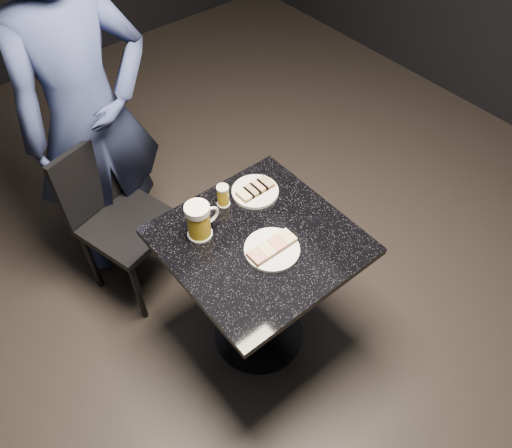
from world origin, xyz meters
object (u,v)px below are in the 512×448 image
at_px(table, 259,275).
at_px(chair, 117,212).
at_px(beer_mug, 199,221).
at_px(beer_tumbler, 223,196).
at_px(plate_large, 272,250).
at_px(plate_small, 255,192).
at_px(patron, 89,119).

xyz_separation_m(table, chair, (-0.29, 0.72, -0.01)).
relative_size(beer_mug, beer_tumbler, 1.61).
bearing_deg(plate_large, chair, 110.17).
relative_size(plate_large, beer_mug, 1.35).
xyz_separation_m(plate_small, beer_mug, (-0.31, -0.04, 0.07)).
bearing_deg(plate_large, plate_small, 62.50).
relative_size(plate_large, chair, 0.25).
bearing_deg(chair, beer_tumbler, -58.23).
distance_m(beer_tumbler, chair, 0.64).
xyz_separation_m(plate_small, patron, (-0.37, 0.72, 0.13)).
bearing_deg(plate_small, plate_large, -117.50).
bearing_deg(patron, chair, -107.01).
distance_m(plate_large, patron, 1.04).
bearing_deg(table, beer_tumbler, 88.95).
height_order(plate_small, beer_tumbler, beer_tumbler).
xyz_separation_m(patron, chair, (-0.07, -0.22, -0.39)).
relative_size(plate_small, beer_tumbler, 2.03).
bearing_deg(beer_tumbler, patron, 108.11).
distance_m(plate_small, beer_tumbler, 0.15).
bearing_deg(plate_small, patron, 117.03).
bearing_deg(plate_large, beer_tumbler, 89.21).
bearing_deg(beer_mug, plate_small, 7.80).
relative_size(plate_small, patron, 0.11).
height_order(patron, beer_tumbler, patron).
xyz_separation_m(plate_large, table, (-0.00, 0.08, -0.25)).
height_order(plate_large, patron, patron).
xyz_separation_m(plate_small, table, (-0.15, -0.21, -0.25)).
bearing_deg(table, plate_large, -89.98).
bearing_deg(beer_mug, beer_tumbler, 24.10).
relative_size(beer_tumbler, chair, 0.11).
xyz_separation_m(beer_mug, beer_tumbler, (0.17, 0.07, -0.03)).
height_order(beer_mug, chair, beer_mug).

